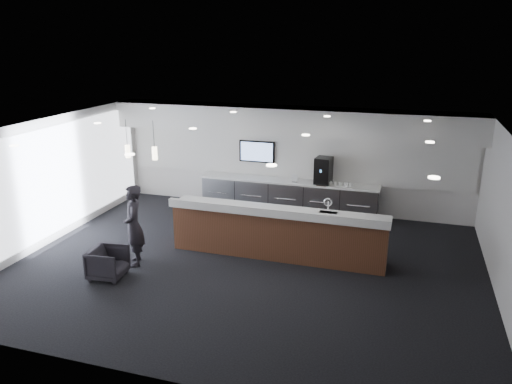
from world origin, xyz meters
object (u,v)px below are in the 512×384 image
(service_counter, at_px, (277,232))
(coffee_machine, at_px, (323,171))
(lounge_guest, at_px, (134,225))
(armchair, at_px, (108,263))

(service_counter, distance_m, coffee_machine, 3.08)
(coffee_machine, relative_size, lounge_guest, 0.41)
(coffee_machine, distance_m, armchair, 6.24)
(lounge_guest, bearing_deg, coffee_machine, 111.49)
(service_counter, xyz_separation_m, coffee_machine, (0.51, 2.94, 0.74))
(coffee_machine, height_order, armchair, coffee_machine)
(armchair, xyz_separation_m, lounge_guest, (0.20, 0.76, 0.57))
(armchair, distance_m, lounge_guest, 0.97)
(service_counter, bearing_deg, lounge_guest, -155.35)
(coffee_machine, bearing_deg, lounge_guest, -121.92)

